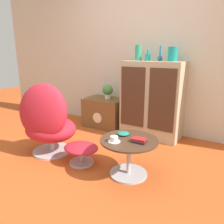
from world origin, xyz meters
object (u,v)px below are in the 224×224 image
bowl (123,133)px  book_stack (139,140)px  potted_plant (108,91)px  vase_inner_left (148,57)px  sideboard (152,100)px  coffee_table (129,152)px  tv_console (105,112)px  teacup (114,140)px  egg_chair (47,121)px  vase_inner_right (160,57)px  vase_leftmost (138,53)px  vase_rightmost (173,54)px  ottoman (81,150)px

bowl → book_stack: bearing=-21.8°
potted_plant → bowl: 1.49m
vase_inner_left → sideboard: bearing=-2.1°
coffee_table → potted_plant: 1.65m
tv_console → teacup: bearing=-53.4°
tv_console → coffee_table: bearing=-47.8°
egg_chair → book_stack: (1.24, 0.08, -0.02)m
tv_console → egg_chair: 1.33m
vase_inner_right → book_stack: (0.27, -1.24, -0.79)m
vase_inner_left → teacup: 1.58m
vase_leftmost → bowl: size_ratio=1.73×
vase_inner_left → teacup: (0.23, -1.36, -0.78)m
egg_chair → vase_rightmost: bearing=48.6°
ottoman → bowl: (0.48, 0.15, 0.25)m
vase_inner_right → egg_chair: bearing=-126.6°
egg_chair → vase_inner_right: (0.98, 1.31, 0.77)m
tv_console → egg_chair: egg_chair is taller
vase_leftmost → vase_rightmost: size_ratio=1.16×
vase_inner_left → vase_inner_right: bearing=0.0°
vase_inner_left → bowl: size_ratio=1.17×
sideboard → book_stack: size_ratio=7.86×
sideboard → vase_leftmost: (-0.26, 0.00, 0.70)m
ottoman → vase_inner_right: 1.72m
sideboard → coffee_table: sideboard is taller
vase_leftmost → coffee_table: bearing=-68.1°
sideboard → tv_console: (-0.88, 0.00, -0.33)m
vase_rightmost → book_stack: vase_rightmost is taller
potted_plant → coffee_table: bearing=-49.4°
ottoman → bowl: bearing=17.3°
coffee_table → vase_inner_left: 1.58m
book_stack → bowl: size_ratio=1.12×
tv_console → book_stack: tv_console is taller
tv_console → ottoman: tv_console is taller
ottoman → vase_inner_left: size_ratio=2.77×
teacup → potted_plant: bearing=124.9°
egg_chair → ottoman: 0.59m
coffee_table → vase_rightmost: 1.58m
potted_plant → bowl: potted_plant is taller
potted_plant → teacup: 1.67m
sideboard → vase_inner_left: bearing=177.9°
vase_inner_left → book_stack: (0.45, -1.24, -0.79)m
vase_leftmost → vase_inner_right: bearing=0.0°
vase_leftmost → vase_inner_left: (0.16, 0.00, -0.06)m
ottoman → vase_rightmost: bearing=63.9°
book_stack → ottoman: bearing=-175.5°
coffee_table → tv_console: bearing=132.2°
tv_console → teacup: (1.00, -1.35, 0.18)m
egg_chair → bowl: 1.02m
vase_leftmost → vase_rightmost: bearing=0.0°
ottoman → vase_inner_left: (0.26, 1.29, 1.04)m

